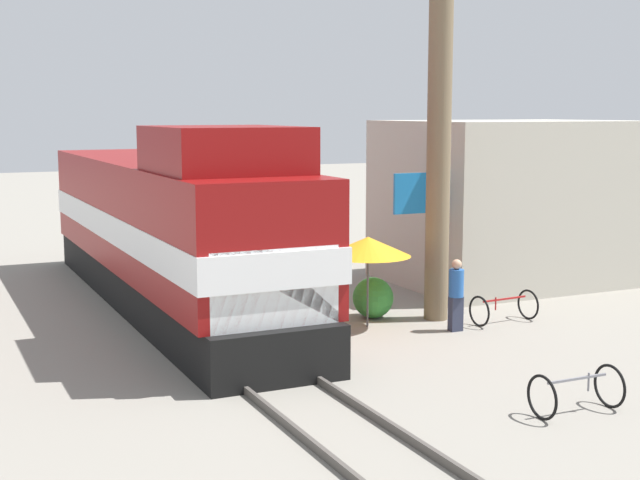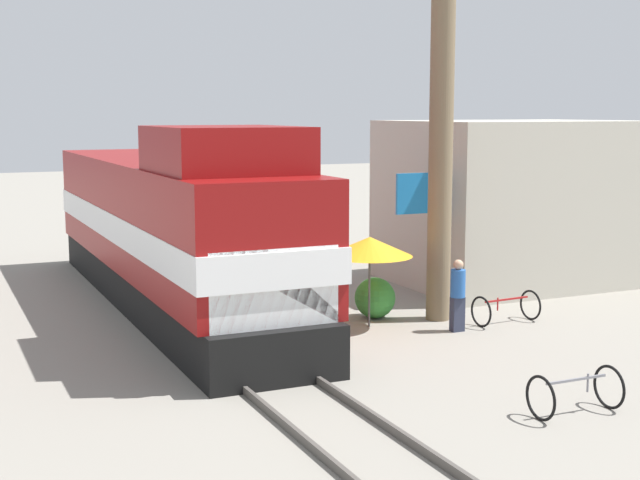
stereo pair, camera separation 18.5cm
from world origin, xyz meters
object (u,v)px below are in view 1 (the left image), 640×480
billboard_sign (437,201)px  person_bystander (456,292)px  vendor_umbrella (368,246)px  bicycle (504,307)px  locomotive (171,230)px  utility_pole (440,67)px  bicycle_spare (577,391)px

billboard_sign → person_bystander: 3.62m
vendor_umbrella → bicycle: size_ratio=1.32×
vendor_umbrella → locomotive: bearing=133.8°
utility_pole → billboard_sign: size_ratio=3.49×
bicycle_spare → bicycle: bearing=-26.0°
locomotive → bicycle_spare: 11.42m
billboard_sign → bicycle_spare: size_ratio=2.31×
utility_pole → bicycle_spare: size_ratio=8.06×
vendor_umbrella → billboard_sign: 3.45m
person_bystander → locomotive: bearing=136.5°
utility_pole → vendor_umbrella: utility_pole is taller
locomotive → person_bystander: size_ratio=9.35×
person_bystander → bicycle: (1.48, 0.17, -0.52)m
locomotive → bicycle_spare: size_ratio=10.50×
utility_pole → vendor_umbrella: size_ratio=5.63×
vendor_umbrella → billboard_sign: size_ratio=0.62×
vendor_umbrella → person_bystander: size_ratio=1.28×
locomotive → billboard_sign: 6.91m
utility_pole → vendor_umbrella: bearing=179.8°
bicycle → bicycle_spare: 6.42m
person_bystander → bicycle: bearing=6.4°
bicycle_spare → locomotive: bearing=20.3°
billboard_sign → bicycle: (0.19, -2.72, -2.30)m
utility_pole → bicycle: bearing=-40.2°
locomotive → person_bystander: (5.26, -5.00, -1.12)m
vendor_umbrella → billboard_sign: (2.92, 1.67, 0.78)m
locomotive → bicycle: (6.74, -4.83, -1.65)m
billboard_sign → person_bystander: bearing=-114.0°
utility_pole → bicycle: size_ratio=7.42×
person_bystander → bicycle_spare: person_bystander is taller
bicycle → bicycle_spare: (-2.81, -5.77, 0.01)m
utility_pole → bicycle: (1.24, -1.05, -5.63)m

